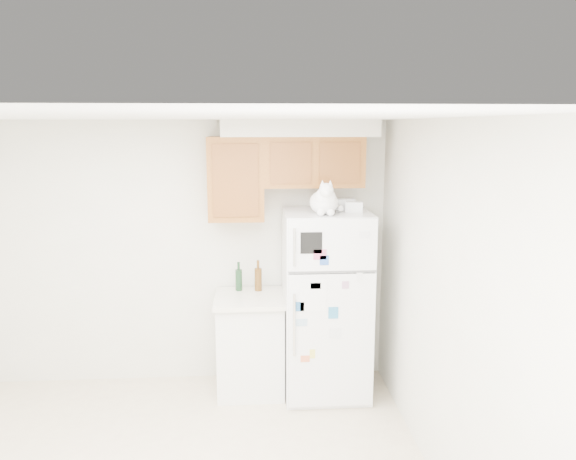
{
  "coord_description": "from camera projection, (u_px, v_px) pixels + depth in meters",
  "views": [
    {
      "loc": [
        0.62,
        -3.25,
        2.45
      ],
      "look_at": [
        0.95,
        1.55,
        1.55
      ],
      "focal_mm": 35.0,
      "sensor_mm": 36.0,
      "label": 1
    }
  ],
  "objects": [
    {
      "name": "room_shell",
      "position": [
        171.0,
        251.0,
        3.54
      ],
      "size": [
        3.84,
        4.04,
        2.52
      ],
      "color": "silver",
      "rests_on": "ground_plane"
    },
    {
      "name": "refrigerator",
      "position": [
        326.0,
        304.0,
        5.1
      ],
      "size": [
        0.76,
        0.78,
        1.7
      ],
      "color": "white",
      "rests_on": "ground_plane"
    },
    {
      "name": "base_counter",
      "position": [
        251.0,
        343.0,
        5.2
      ],
      "size": [
        0.64,
        0.64,
        0.92
      ],
      "color": "white",
      "rests_on": "ground_plane"
    },
    {
      "name": "cat",
      "position": [
        325.0,
        201.0,
        4.79
      ],
      "size": [
        0.3,
        0.44,
        0.31
      ],
      "color": "white",
      "rests_on": "refrigerator"
    },
    {
      "name": "storage_box_back",
      "position": [
        344.0,
        204.0,
        5.06
      ],
      "size": [
        0.18,
        0.13,
        0.1
      ],
      "primitive_type": "cube",
      "rotation": [
        0.0,
        0.0,
        0.02
      ],
      "color": "white",
      "rests_on": "refrigerator"
    },
    {
      "name": "storage_box_front",
      "position": [
        354.0,
        207.0,
        4.93
      ],
      "size": [
        0.17,
        0.14,
        0.09
      ],
      "primitive_type": "cube",
      "rotation": [
        0.0,
        0.0,
        -0.21
      ],
      "color": "white",
      "rests_on": "refrigerator"
    },
    {
      "name": "bottle_green",
      "position": [
        239.0,
        276.0,
        5.26
      ],
      "size": [
        0.06,
        0.06,
        0.27
      ],
      "primitive_type": null,
      "color": "#19381E",
      "rests_on": "base_counter"
    },
    {
      "name": "bottle_amber",
      "position": [
        258.0,
        275.0,
        5.25
      ],
      "size": [
        0.07,
        0.07,
        0.29
      ],
      "primitive_type": null,
      "color": "#593814",
      "rests_on": "base_counter"
    }
  ]
}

